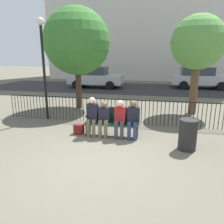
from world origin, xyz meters
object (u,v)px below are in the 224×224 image
object	(u,v)px
seated_person_1	(104,117)
tree_0	(198,43)
backpack	(79,129)
seated_person_3	(133,118)
parked_car_0	(95,77)
lamp_post	(43,55)
parked_car_1	(200,77)
seated_person_2	(120,117)
seated_person_0	(92,115)
park_bench	(113,121)
trash_bin	(188,135)
tree_1	(77,42)

from	to	relation	value
seated_person_1	tree_0	size ratio (longest dim) A/B	0.27
backpack	seated_person_3	bearing A→B (deg)	-1.16
seated_person_3	parked_car_0	size ratio (longest dim) A/B	0.29
lamp_post	parked_car_1	world-z (taller)	lamp_post
seated_person_2	tree_0	world-z (taller)	tree_0
seated_person_1	lamp_post	bearing A→B (deg)	151.94
seated_person_1	tree_0	world-z (taller)	tree_0
seated_person_0	tree_0	size ratio (longest dim) A/B	0.30
park_bench	backpack	world-z (taller)	park_bench
trash_bin	tree_0	bearing A→B (deg)	80.39
seated_person_0	tree_0	distance (m)	5.49
seated_person_0	park_bench	bearing A→B (deg)	11.27
tree_0	park_bench	bearing A→B (deg)	-130.51
trash_bin	tree_1	bearing A→B (deg)	138.70
tree_1	lamp_post	size ratio (longest dim) A/B	1.20
seated_person_3	lamp_post	size ratio (longest dim) A/B	0.31
seated_person_2	parked_car_1	size ratio (longest dim) A/B	0.28
tree_1	seated_person_1	bearing A→B (deg)	-59.02
lamp_post	seated_person_3	bearing A→B (deg)	-21.70
trash_bin	parked_car_1	bearing A→B (deg)	79.20
seated_person_2	seated_person_1	bearing A→B (deg)	-179.52
backpack	tree_1	size ratio (longest dim) A/B	0.07
park_bench	seated_person_2	bearing A→B (deg)	-26.19
lamp_post	tree_0	bearing A→B (deg)	19.52
tree_1	parked_car_0	bearing A→B (deg)	99.60
park_bench	parked_car_0	bearing A→B (deg)	109.08
seated_person_2	parked_car_0	distance (m)	10.84
seated_person_2	lamp_post	world-z (taller)	lamp_post
seated_person_1	seated_person_2	distance (m)	0.51
seated_person_2	backpack	bearing A→B (deg)	178.49
park_bench	seated_person_0	distance (m)	0.68
seated_person_2	trash_bin	xyz separation A→B (m)	(1.96, -0.52, -0.24)
seated_person_3	tree_1	size ratio (longest dim) A/B	0.26
seated_person_3	parked_car_1	xyz separation A→B (m)	(3.83, 11.41, 0.17)
seated_person_1	trash_bin	bearing A→B (deg)	-11.76
seated_person_0	seated_person_2	bearing A→B (deg)	-0.19
seated_person_3	backpack	size ratio (longest dim) A/B	3.73
tree_1	trash_bin	distance (m)	6.64
park_bench	parked_car_1	distance (m)	12.14
seated_person_2	tree_1	xyz separation A→B (m)	(-2.61, 3.49, 2.43)
tree_0	trash_bin	xyz separation A→B (m)	(-0.68, -4.04, -2.55)
seated_person_0	seated_person_1	xyz separation A→B (m)	(0.39, -0.01, -0.07)
seated_person_2	backpack	size ratio (longest dim) A/B	3.71
park_bench	seated_person_2	world-z (taller)	seated_person_2
seated_person_0	seated_person_1	bearing A→B (deg)	-1.07
park_bench	lamp_post	distance (m)	3.83
park_bench	parked_car_1	world-z (taller)	parked_car_1
tree_0	parked_car_0	size ratio (longest dim) A/B	0.98
seated_person_0	trash_bin	xyz separation A→B (m)	(2.85, -0.52, -0.27)
backpack	seated_person_0	bearing A→B (deg)	-3.99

